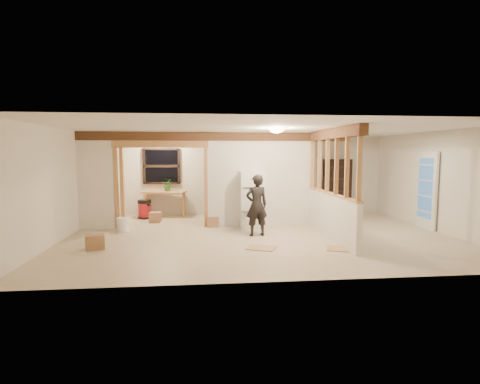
{
  "coord_description": "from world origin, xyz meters",
  "views": [
    {
      "loc": [
        -1.34,
        -8.67,
        1.94
      ],
      "look_at": [
        -0.42,
        0.4,
        1.0
      ],
      "focal_mm": 28.0,
      "sensor_mm": 36.0,
      "label": 1
    }
  ],
  "objects": [
    {
      "name": "wall_front",
      "position": [
        0.0,
        -3.25,
        1.25
      ],
      "size": [
        9.0,
        0.01,
        2.5
      ],
      "primitive_type": "cube",
      "color": "silver",
      "rests_on": "floor"
    },
    {
      "name": "potted_plant",
      "position": [
        -2.4,
        2.99,
        0.98
      ],
      "size": [
        0.4,
        0.37,
        0.37
      ],
      "primitive_type": "imported",
      "rotation": [
        0.0,
        0.0,
        -0.27
      ],
      "color": "#286726",
      "rests_on": "work_table"
    },
    {
      "name": "partition_left_stub",
      "position": [
        -4.05,
        1.2,
        1.25
      ],
      "size": [
        0.9,
        0.12,
        2.5
      ],
      "primitive_type": "cube",
      "color": "silver",
      "rests_on": "floor"
    },
    {
      "name": "box_util_a",
      "position": [
        -1.1,
        1.2,
        0.13
      ],
      "size": [
        0.36,
        0.33,
        0.26
      ],
      "primitive_type": "cube",
      "rotation": [
        0.0,
        0.0,
        0.25
      ],
      "color": "#9D704C",
      "rests_on": "floor"
    },
    {
      "name": "ceiling_dome_main",
      "position": [
        0.3,
        -0.5,
        2.48
      ],
      "size": [
        0.36,
        0.36,
        0.16
      ],
      "primitive_type": "ellipsoid",
      "color": "#FFEABF",
      "rests_on": "ceiling"
    },
    {
      "name": "wall_left",
      "position": [
        -4.5,
        0.0,
        1.25
      ],
      "size": [
        0.01,
        6.5,
        2.5
      ],
      "primitive_type": "cube",
      "color": "silver",
      "rests_on": "floor"
    },
    {
      "name": "bucket",
      "position": [
        -3.34,
        0.76,
        0.17
      ],
      "size": [
        0.36,
        0.36,
        0.35
      ],
      "primitive_type": "cylinder",
      "rotation": [
        0.0,
        0.0,
        -0.39
      ],
      "color": "white",
      "rests_on": "floor"
    },
    {
      "name": "work_table",
      "position": [
        -2.49,
        2.89,
        0.4
      ],
      "size": [
        1.36,
        0.87,
        0.79
      ],
      "primitive_type": "cube",
      "rotation": [
        0.0,
        0.0,
        -0.21
      ],
      "color": "tan",
      "rests_on": "floor"
    },
    {
      "name": "window_back",
      "position": [
        -2.6,
        3.17,
        1.55
      ],
      "size": [
        1.12,
        0.1,
        1.1
      ],
      "primitive_type": "cube",
      "color": "black",
      "rests_on": "wall_back"
    },
    {
      "name": "french_door",
      "position": [
        4.42,
        0.4,
        1.0
      ],
      "size": [
        0.12,
        0.86,
        2.0
      ],
      "primitive_type": "cube",
      "color": "white",
      "rests_on": "floor"
    },
    {
      "name": "refrigerator",
      "position": [
        -0.07,
        0.84,
        0.74
      ],
      "size": [
        0.61,
        0.59,
        1.48
      ],
      "primitive_type": "cube",
      "color": "silver",
      "rests_on": "floor"
    },
    {
      "name": "pony_wall",
      "position": [
        1.6,
        -0.4,
        0.5
      ],
      "size": [
        0.12,
        3.2,
        1.0
      ],
      "primitive_type": "cube",
      "color": "silver",
      "rests_on": "floor"
    },
    {
      "name": "ceiling",
      "position": [
        0.0,
        0.0,
        2.5
      ],
      "size": [
        9.0,
        6.5,
        0.01
      ],
      "primitive_type": "cube",
      "color": "white"
    },
    {
      "name": "shop_vac",
      "position": [
        -3.08,
        2.66,
        0.28
      ],
      "size": [
        0.55,
        0.55,
        0.57
      ],
      "primitive_type": "cylinder",
      "rotation": [
        0.0,
        0.0,
        -0.32
      ],
      "color": "maroon",
      "rests_on": "floor"
    },
    {
      "name": "bookshelf",
      "position": [
        3.01,
        3.03,
        0.88
      ],
      "size": [
        0.88,
        0.29,
        1.76
      ],
      "primitive_type": "cube",
      "color": "black",
      "rests_on": "floor"
    },
    {
      "name": "header_beam_right",
      "position": [
        1.6,
        -0.4,
        2.38
      ],
      "size": [
        0.18,
        3.3,
        0.22
      ],
      "primitive_type": "cube",
      "color": "brown",
      "rests_on": "ceiling"
    },
    {
      "name": "stud_partition",
      "position": [
        1.6,
        -0.4,
        1.66
      ],
      "size": [
        0.14,
        3.2,
        1.32
      ],
      "primitive_type": "cube",
      "color": "tan",
      "rests_on": "pony_wall"
    },
    {
      "name": "floor_panel_near",
      "position": [
        1.42,
        -1.45,
        0.01
      ],
      "size": [
        0.61,
        0.61,
        0.02
      ],
      "primitive_type": "cube",
      "rotation": [
        0.0,
        0.0,
        -0.34
      ],
      "color": "tan",
      "rests_on": "floor"
    },
    {
      "name": "doorway_frame",
      "position": [
        -2.4,
        1.2,
        1.1
      ],
      "size": [
        2.46,
        0.14,
        2.2
      ],
      "primitive_type": "cube",
      "color": "tan",
      "rests_on": "floor"
    },
    {
      "name": "header_beam_back",
      "position": [
        -1.0,
        1.2,
        2.38
      ],
      "size": [
        7.0,
        0.18,
        0.22
      ],
      "primitive_type": "cube",
      "color": "brown",
      "rests_on": "ceiling"
    },
    {
      "name": "hanging_bulb",
      "position": [
        -2.0,
        1.6,
        2.18
      ],
      "size": [
        0.07,
        0.07,
        0.07
      ],
      "primitive_type": "ellipsoid",
      "color": "#FFD88C",
      "rests_on": "ceiling"
    },
    {
      "name": "floor_panel_far",
      "position": [
        -0.15,
        -1.23,
        0.01
      ],
      "size": [
        0.71,
        0.65,
        0.02
      ],
      "primitive_type": "cube",
      "rotation": [
        0.0,
        0.0,
        -0.42
      ],
      "color": "tan",
      "rests_on": "floor"
    },
    {
      "name": "wall_right",
      "position": [
        4.5,
        0.0,
        1.25
      ],
      "size": [
        0.01,
        6.5,
        2.5
      ],
      "primitive_type": "cube",
      "color": "silver",
      "rests_on": "floor"
    },
    {
      "name": "partition_center",
      "position": [
        0.2,
        1.2,
        1.25
      ],
      "size": [
        2.8,
        0.12,
        2.5
      ],
      "primitive_type": "cube",
      "color": "silver",
      "rests_on": "floor"
    },
    {
      "name": "box_util_b",
      "position": [
        -2.68,
        1.98,
        0.14
      ],
      "size": [
        0.33,
        0.33,
        0.29
      ],
      "primitive_type": "cube",
      "rotation": [
        0.0,
        0.0,
        -0.06
      ],
      "color": "#9D704C",
      "rests_on": "floor"
    },
    {
      "name": "wall_back",
      "position": [
        0.0,
        3.25,
        1.25
      ],
      "size": [
        9.0,
        0.01,
        2.5
      ],
      "primitive_type": "cube",
      "color": "silver",
      "rests_on": "floor"
    },
    {
      "name": "floor",
      "position": [
        0.0,
        0.0,
        -0.01
      ],
      "size": [
        9.0,
        6.5,
        0.01
      ],
      "primitive_type": "cube",
      "color": "#C5B093",
      "rests_on": "ground"
    },
    {
      "name": "box_front",
      "position": [
        -3.53,
        -0.96,
        0.15
      ],
      "size": [
        0.44,
        0.39,
        0.3
      ],
      "primitive_type": "cube",
      "rotation": [
        0.0,
        0.0,
        0.3
      ],
      "color": "#9D704C",
      "rests_on": "floor"
    },
    {
      "name": "ceiling_dome_util",
      "position": [
        -2.5,
        2.3,
        2.48
      ],
      "size": [
        0.32,
        0.32,
        0.14
      ],
      "primitive_type": "ellipsoid",
      "color": "#FFEABF",
      "rests_on": "ceiling"
    },
    {
      "name": "woman",
      "position": [
        -0.08,
        -0.04,
        0.73
      ],
      "size": [
        0.58,
        0.43,
        1.46
      ],
      "primitive_type": "imported",
      "rotation": [
        0.0,
        0.0,
        3.31
      ],
      "color": "black",
      "rests_on": "floor"
    }
  ]
}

